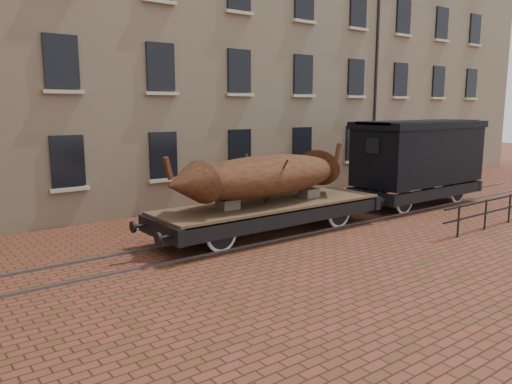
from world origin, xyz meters
TOP-DOWN VIEW (x-y plane):
  - ground at (0.00, 0.00)m, footprint 90.00×90.00m
  - warehouse_cream at (3.00, 9.99)m, footprint 40.00×10.19m
  - rail_track at (0.00, 0.00)m, footprint 30.00×1.52m
  - flatcar_wagon at (-1.35, 0.00)m, footprint 8.60×2.33m
  - iron_boat at (-1.55, -0.00)m, footprint 7.22×2.50m
  - goods_van at (6.30, 0.00)m, footprint 6.63×2.42m

SIDE VIEW (x-z plane):
  - ground at x=0.00m, z-range 0.00..0.00m
  - rail_track at x=0.00m, z-range 0.00..0.06m
  - flatcar_wagon at x=-1.35m, z-range 0.16..1.46m
  - iron_boat at x=-1.55m, z-range 1.03..2.73m
  - goods_van at x=6.30m, z-range 0.43..3.86m
  - warehouse_cream at x=3.00m, z-range 0.00..14.00m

